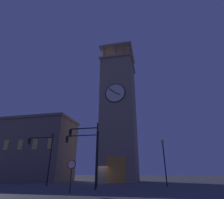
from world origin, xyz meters
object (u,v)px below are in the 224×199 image
(clocktower, at_px, (119,114))
(traffic_signal_far, at_px, (88,145))
(adjacent_wing_building, at_px, (21,149))
(traffic_signal_mid, at_px, (43,150))
(street_lamp, at_px, (164,153))
(no_horn_sign, at_px, (71,167))
(traffic_signal_near, at_px, (87,149))

(clocktower, height_order, traffic_signal_far, clocktower)
(adjacent_wing_building, relative_size, traffic_signal_mid, 3.38)
(adjacent_wing_building, bearing_deg, street_lamp, 163.36)
(traffic_signal_mid, relative_size, street_lamp, 1.15)
(clocktower, bearing_deg, adjacent_wing_building, 3.93)
(traffic_signal_far, bearing_deg, clocktower, -91.39)
(street_lamp, bearing_deg, no_horn_sign, 49.34)
(clocktower, height_order, no_horn_sign, clocktower)
(traffic_signal_mid, relative_size, no_horn_sign, 2.50)
(traffic_signal_far, height_order, no_horn_sign, traffic_signal_far)
(traffic_signal_far, xyz_separation_m, no_horn_sign, (0.31, 2.88, -2.19))
(clocktower, relative_size, street_lamp, 5.38)
(traffic_signal_near, xyz_separation_m, traffic_signal_far, (-1.38, 3.57, -0.08))
(clocktower, relative_size, no_horn_sign, 11.73)
(adjacent_wing_building, distance_m, no_horn_sign, 26.61)
(traffic_signal_mid, bearing_deg, adjacent_wing_building, -41.97)
(street_lamp, xyz_separation_m, no_horn_sign, (8.08, 9.41, -1.85))
(clocktower, distance_m, traffic_signal_mid, 16.98)
(clocktower, height_order, street_lamp, clocktower)
(adjacent_wing_building, distance_m, traffic_signal_near, 21.65)
(adjacent_wing_building, bearing_deg, traffic_signal_mid, 138.03)
(street_lamp, height_order, no_horn_sign, street_lamp)
(street_lamp, bearing_deg, clocktower, -52.59)
(traffic_signal_near, distance_m, traffic_signal_far, 3.83)
(adjacent_wing_building, xyz_separation_m, no_horn_sign, (-19.52, 17.65, -3.93))
(traffic_signal_mid, bearing_deg, traffic_signal_near, -179.02)
(street_lamp, bearing_deg, traffic_signal_mid, 11.47)
(traffic_signal_near, relative_size, traffic_signal_mid, 1.00)
(traffic_signal_near, bearing_deg, clocktower, -98.00)
(street_lamp, relative_size, no_horn_sign, 2.18)
(traffic_signal_mid, bearing_deg, clocktower, -121.13)
(traffic_signal_mid, height_order, street_lamp, traffic_signal_mid)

